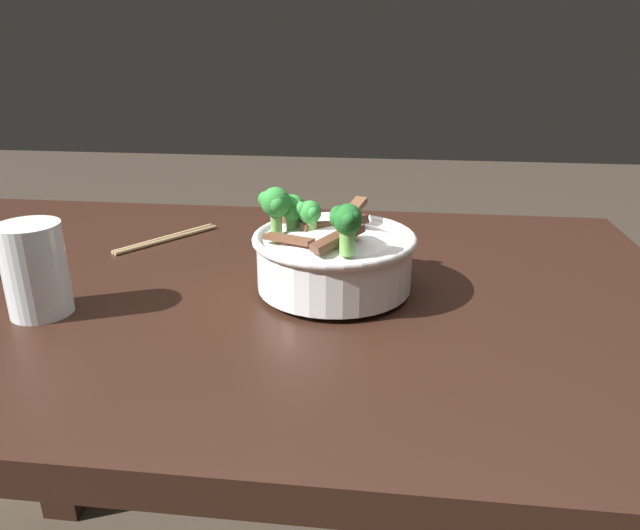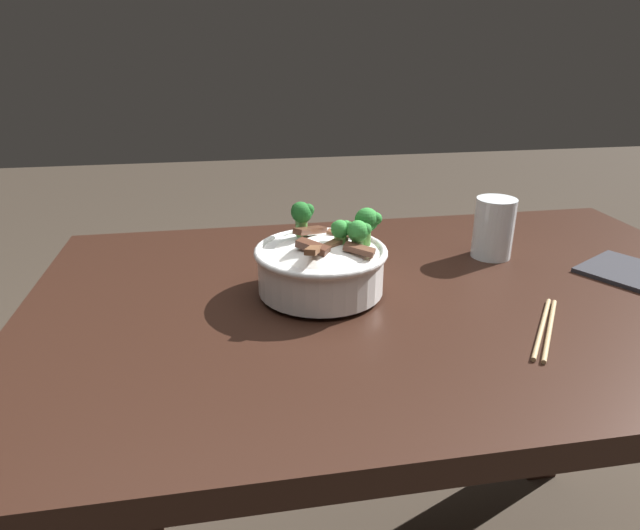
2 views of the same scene
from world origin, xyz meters
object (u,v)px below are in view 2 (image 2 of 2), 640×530
object	(u,v)px
drinking_glass	(493,231)
folded_napkin	(625,271)
rice_bowl	(322,263)
chopsticks_pair	(546,328)

from	to	relation	value
drinking_glass	folded_napkin	xyz separation A→B (m)	(0.21, -0.12, -0.05)
rice_bowl	drinking_glass	size ratio (longest dim) A/B	1.87
chopsticks_pair	folded_napkin	bearing A→B (deg)	33.33
rice_bowl	folded_napkin	xyz separation A→B (m)	(0.58, -0.01, -0.05)
rice_bowl	folded_napkin	bearing A→B (deg)	-0.95
drinking_glass	folded_napkin	world-z (taller)	drinking_glass
rice_bowl	chopsticks_pair	bearing A→B (deg)	-30.72
rice_bowl	chopsticks_pair	world-z (taller)	rice_bowl
rice_bowl	chopsticks_pair	distance (m)	0.37
drinking_glass	chopsticks_pair	world-z (taller)	drinking_glass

